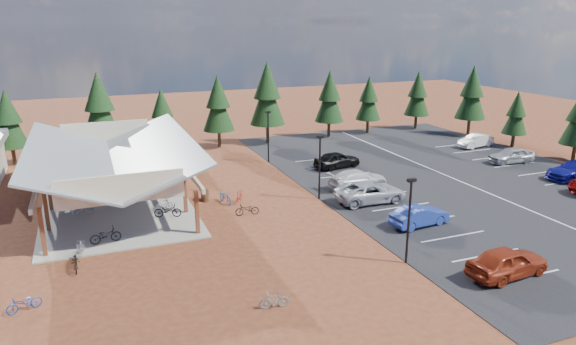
% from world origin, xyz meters
% --- Properties ---
extents(ground, '(140.00, 140.00, 0.00)m').
position_xyz_m(ground, '(0.00, 0.00, 0.00)').
color(ground, '#592417').
rests_on(ground, ground).
extents(asphalt_lot, '(27.00, 44.00, 0.04)m').
position_xyz_m(asphalt_lot, '(18.50, 3.00, 0.02)').
color(asphalt_lot, black).
rests_on(asphalt_lot, ground).
extents(concrete_pad, '(10.60, 18.60, 0.10)m').
position_xyz_m(concrete_pad, '(-10.00, 7.00, 0.05)').
color(concrete_pad, gray).
rests_on(concrete_pad, ground).
extents(bike_pavilion, '(11.65, 19.40, 4.97)m').
position_xyz_m(bike_pavilion, '(-10.00, 7.00, 3.82)').
color(bike_pavilion, '#5B2C1A').
rests_on(bike_pavilion, concrete_pad).
extents(lamp_post_0, '(0.50, 0.25, 5.14)m').
position_xyz_m(lamp_post_0, '(5.00, -10.00, 2.98)').
color(lamp_post_0, black).
rests_on(lamp_post_0, ground).
extents(lamp_post_1, '(0.50, 0.25, 5.14)m').
position_xyz_m(lamp_post_1, '(5.00, 2.00, 2.98)').
color(lamp_post_1, black).
rests_on(lamp_post_1, ground).
extents(lamp_post_2, '(0.50, 0.25, 5.14)m').
position_xyz_m(lamp_post_2, '(5.00, 14.00, 2.98)').
color(lamp_post_2, black).
rests_on(lamp_post_2, ground).
extents(trash_bin_0, '(0.60, 0.60, 0.90)m').
position_xyz_m(trash_bin_0, '(-3.49, 4.85, 0.45)').
color(trash_bin_0, '#4B2F1A').
rests_on(trash_bin_0, ground).
extents(trash_bin_1, '(0.60, 0.60, 0.90)m').
position_xyz_m(trash_bin_1, '(-3.45, 5.14, 0.45)').
color(trash_bin_1, '#4B2F1A').
rests_on(trash_bin_1, ground).
extents(pine_1, '(3.18, 3.18, 7.40)m').
position_xyz_m(pine_1, '(-18.50, 22.27, 4.52)').
color(pine_1, '#382314').
rests_on(pine_1, ground).
extents(pine_2, '(3.79, 3.79, 8.83)m').
position_xyz_m(pine_2, '(-10.17, 21.81, 5.39)').
color(pine_2, '#382314').
rests_on(pine_2, ground).
extents(pine_3, '(2.97, 2.97, 6.91)m').
position_xyz_m(pine_3, '(-4.08, 21.61, 4.22)').
color(pine_3, '#382314').
rests_on(pine_3, ground).
extents(pine_4, '(3.45, 3.45, 8.03)m').
position_xyz_m(pine_4, '(2.03, 21.97, 4.90)').
color(pine_4, '#382314').
rests_on(pine_4, ground).
extents(pine_5, '(3.99, 3.99, 9.31)m').
position_xyz_m(pine_5, '(7.67, 21.79, 5.68)').
color(pine_5, '#382314').
rests_on(pine_5, ground).
extents(pine_6, '(3.45, 3.45, 8.05)m').
position_xyz_m(pine_6, '(15.69, 22.22, 4.91)').
color(pine_6, '#382314').
rests_on(pine_6, ground).
extents(pine_7, '(3.08, 3.08, 7.18)m').
position_xyz_m(pine_7, '(21.27, 22.57, 4.38)').
color(pine_7, '#382314').
rests_on(pine_7, ground).
extents(pine_8, '(3.22, 3.22, 7.50)m').
position_xyz_m(pine_8, '(28.53, 22.66, 4.58)').
color(pine_8, '#382314').
rests_on(pine_8, ground).
extents(pine_12, '(2.69, 2.69, 6.27)m').
position_xyz_m(pine_12, '(32.58, 10.00, 3.82)').
color(pine_12, '#382314').
rests_on(pine_12, ground).
extents(pine_13, '(3.66, 3.66, 8.52)m').
position_xyz_m(pine_13, '(32.35, 17.02, 5.20)').
color(pine_13, '#382314').
rests_on(pine_13, ground).
extents(bike_0, '(1.96, 0.86, 1.00)m').
position_xyz_m(bike_0, '(-11.13, -0.80, 0.60)').
color(bike_0, black).
rests_on(bike_0, concrete_pad).
extents(bike_1, '(1.70, 0.69, 0.99)m').
position_xyz_m(bike_1, '(-12.45, 4.99, 0.60)').
color(bike_1, '#94979C').
rests_on(bike_1, concrete_pad).
extents(bike_2, '(1.86, 1.05, 0.92)m').
position_xyz_m(bike_2, '(-10.97, 10.14, 0.56)').
color(bike_2, navy).
rests_on(bike_2, concrete_pad).
extents(bike_3, '(1.67, 0.89, 0.97)m').
position_xyz_m(bike_3, '(-12.60, 12.31, 0.58)').
color(bike_3, maroon).
rests_on(bike_3, concrete_pad).
extents(bike_4, '(2.02, 1.21, 1.00)m').
position_xyz_m(bike_4, '(-6.79, 2.23, 0.60)').
color(bike_4, black).
rests_on(bike_4, concrete_pad).
extents(bike_5, '(1.59, 0.85, 0.92)m').
position_xyz_m(bike_5, '(-6.89, 3.61, 0.56)').
color(bike_5, gray).
rests_on(bike_5, concrete_pad).
extents(bike_6, '(2.03, 1.20, 1.01)m').
position_xyz_m(bike_6, '(-8.11, 9.09, 0.60)').
color(bike_6, navy).
rests_on(bike_6, concrete_pad).
extents(bike_7, '(1.67, 0.87, 0.97)m').
position_xyz_m(bike_7, '(-6.79, 12.50, 0.58)').
color(bike_7, maroon).
rests_on(bike_7, concrete_pad).
extents(bike_8, '(0.69, 1.90, 0.99)m').
position_xyz_m(bike_8, '(-12.88, -3.83, 0.50)').
color(bike_8, black).
rests_on(bike_8, ground).
extents(bike_9, '(0.99, 1.67, 0.97)m').
position_xyz_m(bike_9, '(-12.70, -2.25, 0.48)').
color(bike_9, gray).
rests_on(bike_9, ground).
extents(bike_10, '(1.74, 1.09, 0.87)m').
position_xyz_m(bike_10, '(-15.21, -7.60, 0.43)').
color(bike_10, '#183A96').
rests_on(bike_10, ground).
extents(bike_13, '(1.53, 0.66, 0.89)m').
position_xyz_m(bike_13, '(-3.84, -11.81, 0.45)').
color(bike_13, gray).
rests_on(bike_13, ground).
extents(bike_14, '(1.00, 1.98, 0.99)m').
position_xyz_m(bike_14, '(-2.11, 3.90, 0.50)').
color(bike_14, navy).
rests_on(bike_14, ground).
extents(bike_15, '(1.27, 1.59, 0.97)m').
position_xyz_m(bike_15, '(-1.13, 3.60, 0.48)').
color(bike_15, '#A12C23').
rests_on(bike_15, ground).
extents(bike_16, '(1.78, 0.78, 0.91)m').
position_xyz_m(bike_16, '(-1.33, 0.73, 0.45)').
color(bike_16, black).
rests_on(bike_16, ground).
extents(car_0, '(5.02, 2.36, 1.66)m').
position_xyz_m(car_0, '(9.18, -13.44, 0.87)').
color(car_0, maroon).
rests_on(car_0, asphalt_lot).
extents(car_1, '(4.41, 1.92, 1.41)m').
position_xyz_m(car_1, '(9.05, -5.57, 0.74)').
color(car_1, '#223A98').
rests_on(car_1, asphalt_lot).
extents(car_2, '(5.69, 2.78, 1.56)m').
position_xyz_m(car_2, '(8.41, -0.09, 0.82)').
color(car_2, '#ADAEB4').
rests_on(car_2, asphalt_lot).
extents(car_3, '(5.38, 2.53, 1.52)m').
position_xyz_m(car_3, '(9.22, 3.34, 0.80)').
color(car_3, silver).
rests_on(car_3, asphalt_lot).
extents(car_4, '(4.83, 2.56, 1.56)m').
position_xyz_m(car_4, '(10.40, 9.56, 0.82)').
color(car_4, black).
rests_on(car_4, asphalt_lot).
extents(car_8, '(4.75, 2.31, 1.56)m').
position_xyz_m(car_8, '(27.16, 4.73, 0.82)').
color(car_8, '#A1A4A9').
rests_on(car_8, asphalt_lot).
extents(car_9, '(4.59, 2.21, 1.45)m').
position_xyz_m(car_9, '(28.58, 11.38, 0.77)').
color(car_9, silver).
rests_on(car_9, asphalt_lot).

